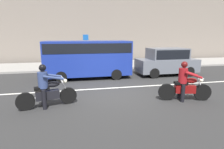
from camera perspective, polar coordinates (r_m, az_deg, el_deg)
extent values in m
plane|color=#292929|center=(8.24, 0.81, -6.09)|extent=(80.00, 80.00, 0.00)
cube|color=gray|center=(15.93, -5.48, 3.00)|extent=(40.00, 4.40, 0.14)
cube|color=slate|center=(19.24, -6.98, 18.56)|extent=(40.00, 1.40, 9.54)
cube|color=silver|center=(9.07, -0.69, -4.35)|extent=(18.00, 0.14, 0.01)
cylinder|color=black|center=(8.19, 26.80, -5.07)|extent=(0.69, 0.27, 0.68)
cylinder|color=black|center=(7.68, 17.03, -5.34)|extent=(0.69, 0.27, 0.68)
cylinder|color=silver|center=(8.05, 26.24, -2.90)|extent=(0.34, 0.13, 0.71)
cube|color=maroon|center=(7.87, 22.15, -4.25)|extent=(0.83, 0.45, 0.32)
ellipsoid|color=maroon|center=(7.87, 23.85, -1.81)|extent=(0.52, 0.34, 0.22)
cube|color=black|center=(7.74, 21.04, -2.54)|extent=(0.56, 0.35, 0.10)
cylinder|color=silver|center=(7.96, 26.06, -0.65)|extent=(0.20, 0.69, 0.04)
sphere|color=silver|center=(8.02, 26.49, -1.63)|extent=(0.17, 0.17, 0.17)
cylinder|color=silver|center=(7.95, 19.65, -4.80)|extent=(0.70, 0.23, 0.07)
cylinder|color=black|center=(7.68, 21.61, -5.60)|extent=(0.18, 0.18, 0.70)
cylinder|color=black|center=(8.04, 20.65, -4.75)|extent=(0.18, 0.18, 0.70)
cylinder|color=maroon|center=(7.70, 21.63, -0.36)|extent=(0.41, 0.41, 0.60)
cylinder|color=maroon|center=(7.61, 24.56, -0.20)|extent=(0.69, 0.25, 0.31)
cylinder|color=maroon|center=(8.00, 23.35, 0.47)|extent=(0.69, 0.25, 0.31)
sphere|color=tan|center=(7.63, 22.02, 2.73)|extent=(0.20, 0.20, 0.20)
sphere|color=#510F0F|center=(7.63, 22.04, 2.96)|extent=(0.25, 0.25, 0.25)
cylinder|color=black|center=(7.18, -13.72, -6.54)|extent=(0.65, 0.27, 0.64)
cylinder|color=black|center=(7.06, -25.84, -7.77)|extent=(0.65, 0.27, 0.64)
cylinder|color=silver|center=(7.05, -14.83, -3.83)|extent=(0.37, 0.14, 0.79)
cube|color=black|center=(7.04, -19.80, -6.11)|extent=(0.87, 0.47, 0.32)
ellipsoid|color=black|center=(6.96, -18.23, -2.95)|extent=(0.52, 0.35, 0.22)
cube|color=black|center=(6.95, -21.44, -4.06)|extent=(0.56, 0.36, 0.10)
cylinder|color=silver|center=(6.96, -15.47, -0.98)|extent=(0.21, 0.69, 0.04)
sphere|color=silver|center=(7.00, -14.76, -2.04)|extent=(0.17, 0.17, 0.17)
cylinder|color=silver|center=(7.21, -22.26, -6.88)|extent=(0.70, 0.24, 0.07)
cylinder|color=black|center=(6.87, -20.73, -7.51)|extent=(0.18, 0.18, 0.72)
cylinder|color=black|center=(7.25, -21.02, -6.51)|extent=(0.18, 0.18, 0.72)
cylinder|color=navy|center=(6.88, -21.13, -1.66)|extent=(0.41, 0.41, 0.59)
cylinder|color=navy|center=(6.68, -18.08, -0.99)|extent=(0.71, 0.26, 0.25)
cylinder|color=navy|center=(7.10, -18.57, -0.26)|extent=(0.71, 0.26, 0.25)
sphere|color=tan|center=(6.80, -21.23, 1.74)|extent=(0.20, 0.20, 0.20)
sphere|color=black|center=(6.79, -21.25, 1.99)|extent=(0.25, 0.25, 0.25)
cube|color=navy|center=(11.23, -7.65, 5.31)|extent=(5.16, 1.90, 2.05)
cube|color=black|center=(11.18, -7.74, 8.50)|extent=(5.01, 1.93, 0.56)
cylinder|color=black|center=(11.60, 0.39, 0.90)|extent=(0.64, 1.96, 0.64)
cylinder|color=black|center=(11.38, -15.57, 0.23)|extent=(0.64, 1.96, 0.64)
cube|color=slate|center=(12.62, 16.91, 2.85)|extent=(3.97, 1.70, 0.84)
cube|color=slate|center=(12.53, 17.13, 6.38)|extent=(2.46, 1.56, 0.72)
cube|color=black|center=(12.53, 17.13, 6.38)|extent=(2.27, 1.59, 0.58)
cylinder|color=black|center=(13.31, 21.49, 1.50)|extent=(0.64, 1.76, 0.64)
cylinder|color=black|center=(12.14, 11.70, 1.15)|extent=(0.64, 1.76, 0.64)
cylinder|color=gray|center=(14.83, -8.25, 7.57)|extent=(0.08, 0.08, 2.59)
cube|color=#1959B2|center=(14.76, -8.37, 11.61)|extent=(0.44, 0.03, 0.44)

